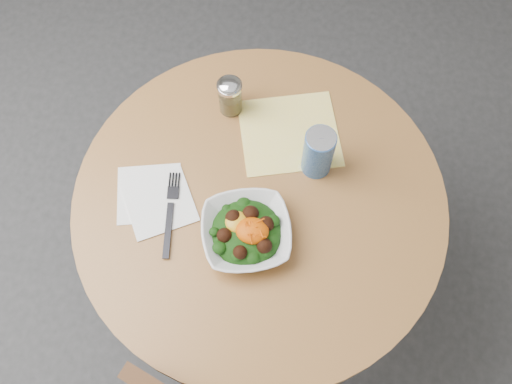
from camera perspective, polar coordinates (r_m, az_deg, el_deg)
ground at (r=2.07m, az=0.25°, el=-9.24°), size 6.00×6.00×0.00m
table at (r=1.55m, az=0.33°, el=-3.73°), size 0.90×0.90×0.75m
cloth_napkin at (r=1.45m, az=3.37°, el=5.91°), size 0.29×0.28×0.00m
paper_napkins at (r=1.38m, az=-10.11°, el=-0.61°), size 0.22×0.22×0.00m
salad_bowl at (r=1.30m, az=-0.96°, el=-4.03°), size 0.25×0.25×0.08m
fork at (r=1.36m, az=-8.54°, el=-1.92°), size 0.04×0.22×0.00m
spice_shaker at (r=1.44m, az=-2.61°, el=9.58°), size 0.06×0.06×0.11m
beverage_can at (r=1.35m, az=6.25°, el=3.96°), size 0.07×0.07×0.14m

